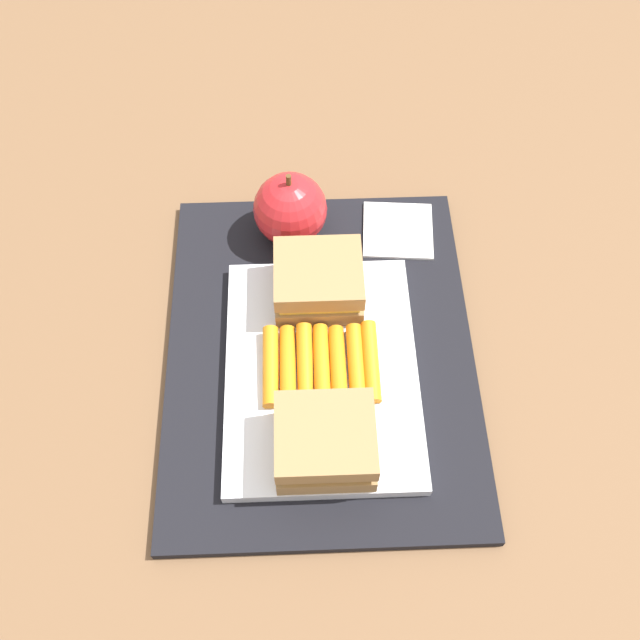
{
  "coord_description": "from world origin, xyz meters",
  "views": [
    {
      "loc": [
        -0.32,
        0.01,
        0.59
      ],
      "look_at": [
        0.01,
        0.0,
        0.04
      ],
      "focal_mm": 40.3,
      "sensor_mm": 36.0,
      "label": 1
    }
  ],
  "objects_px": {
    "food_tray": "(322,371)",
    "carrot_sticks_bundle": "(321,364)",
    "sandwich_half_left": "(325,441)",
    "sandwich_half_right": "(318,281)",
    "apple": "(290,209)",
    "paper_napkin": "(398,230)"
  },
  "relations": [
    {
      "from": "sandwich_half_left",
      "to": "sandwich_half_right",
      "type": "relative_size",
      "value": 1.0
    },
    {
      "from": "sandwich_half_left",
      "to": "sandwich_half_right",
      "type": "xyz_separation_m",
      "value": [
        0.16,
        0.0,
        0.0
      ]
    },
    {
      "from": "food_tray",
      "to": "carrot_sticks_bundle",
      "type": "bearing_deg",
      "value": 62.96
    },
    {
      "from": "food_tray",
      "to": "sandwich_half_right",
      "type": "height_order",
      "value": "sandwich_half_right"
    },
    {
      "from": "sandwich_half_left",
      "to": "food_tray",
      "type": "bearing_deg",
      "value": 0.0
    },
    {
      "from": "food_tray",
      "to": "paper_napkin",
      "type": "distance_m",
      "value": 0.18
    },
    {
      "from": "carrot_sticks_bundle",
      "to": "apple",
      "type": "height_order",
      "value": "apple"
    },
    {
      "from": "carrot_sticks_bundle",
      "to": "paper_napkin",
      "type": "xyz_separation_m",
      "value": [
        0.16,
        -0.08,
        -0.02
      ]
    },
    {
      "from": "sandwich_half_right",
      "to": "paper_napkin",
      "type": "distance_m",
      "value": 0.12
    },
    {
      "from": "food_tray",
      "to": "sandwich_half_right",
      "type": "relative_size",
      "value": 2.88
    },
    {
      "from": "sandwich_half_right",
      "to": "carrot_sticks_bundle",
      "type": "xyz_separation_m",
      "value": [
        -0.08,
        0.0,
        -0.02
      ]
    },
    {
      "from": "apple",
      "to": "sandwich_half_right",
      "type": "bearing_deg",
      "value": -163.79
    },
    {
      "from": "sandwich_half_right",
      "to": "carrot_sticks_bundle",
      "type": "bearing_deg",
      "value": 179.86
    },
    {
      "from": "sandwich_half_right",
      "to": "paper_napkin",
      "type": "xyz_separation_m",
      "value": [
        0.08,
        -0.08,
        -0.03
      ]
    },
    {
      "from": "sandwich_half_right",
      "to": "carrot_sticks_bundle",
      "type": "relative_size",
      "value": 0.78
    },
    {
      "from": "carrot_sticks_bundle",
      "to": "food_tray",
      "type": "bearing_deg",
      "value": -117.04
    },
    {
      "from": "food_tray",
      "to": "apple",
      "type": "height_order",
      "value": "apple"
    },
    {
      "from": "sandwich_half_left",
      "to": "apple",
      "type": "xyz_separation_m",
      "value": [
        0.24,
        0.02,
        0.0
      ]
    },
    {
      "from": "carrot_sticks_bundle",
      "to": "sandwich_half_left",
      "type": "bearing_deg",
      "value": -179.86
    },
    {
      "from": "food_tray",
      "to": "sandwich_half_left",
      "type": "distance_m",
      "value": 0.08
    },
    {
      "from": "sandwich_half_left",
      "to": "paper_napkin",
      "type": "distance_m",
      "value": 0.25
    },
    {
      "from": "sandwich_half_left",
      "to": "carrot_sticks_bundle",
      "type": "bearing_deg",
      "value": 0.14
    }
  ]
}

